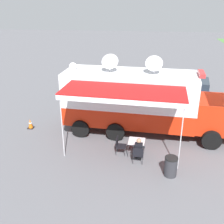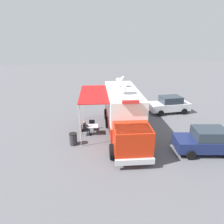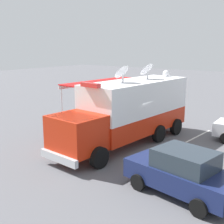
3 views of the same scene
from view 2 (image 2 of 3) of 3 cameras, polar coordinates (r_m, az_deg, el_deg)
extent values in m
plane|color=#5B5B60|center=(17.52, 2.85, -4.87)|extent=(100.00, 100.00, 0.00)
cube|color=silver|center=(20.13, 8.99, -1.70)|extent=(0.45, 4.80, 0.01)
cube|color=red|center=(17.07, 2.92, -1.37)|extent=(2.99, 7.35, 1.10)
cube|color=white|center=(16.61, 3.00, 3.13)|extent=(2.99, 7.35, 1.70)
cube|color=white|center=(16.88, 2.95, 0.37)|extent=(3.01, 7.38, 0.10)
cube|color=red|center=(12.77, 5.71, -7.71)|extent=(2.44, 2.25, 1.70)
cube|color=#28333D|center=(12.36, 5.95, -6.09)|extent=(2.25, 1.61, 0.70)
cube|color=silver|center=(12.27, 6.52, -13.88)|extent=(2.38, 0.36, 0.36)
cylinder|color=black|center=(13.66, 10.67, -10.55)|extent=(0.37, 1.02, 1.00)
cylinder|color=black|center=(13.25, -0.02, -11.20)|extent=(0.37, 1.02, 1.00)
cylinder|color=black|center=(18.01, 6.60, -2.54)|extent=(0.37, 1.02, 1.00)
cylinder|color=black|center=(17.70, -1.37, -2.82)|extent=(0.37, 1.02, 1.00)
cylinder|color=black|center=(19.82, 5.51, -0.35)|extent=(0.37, 1.02, 1.00)
cylinder|color=black|center=(19.54, -1.73, -0.57)|extent=(0.37, 1.02, 1.00)
cube|color=white|center=(16.37, 3.06, 6.15)|extent=(2.99, 7.35, 0.10)
cube|color=red|center=(12.80, 5.29, 2.91)|extent=(1.12, 0.36, 0.20)
cylinder|color=silver|center=(17.35, 2.59, 7.88)|extent=(0.10, 0.10, 0.45)
cone|color=silver|center=(17.25, 2.11, 9.19)|extent=(0.78, 0.95, 0.81)
cylinder|color=silver|center=(15.10, 3.72, 6.01)|extent=(0.10, 0.10, 0.45)
cone|color=silver|center=(14.98, 3.18, 7.51)|extent=(0.78, 0.95, 0.81)
sphere|color=white|center=(19.42, 1.79, 9.07)|extent=(0.44, 0.44, 0.44)
cube|color=red|center=(16.27, -5.22, 5.28)|extent=(2.59, 5.90, 0.06)
cube|color=white|center=(16.35, -8.93, 4.68)|extent=(0.48, 5.75, 0.24)
cylinder|color=silver|center=(14.27, -9.06, -3.98)|extent=(0.05, 0.05, 3.25)
cylinder|color=silver|center=(19.38, -8.01, 2.59)|extent=(0.05, 0.05, 3.25)
cube|color=silver|center=(16.42, -5.37, -3.97)|extent=(0.85, 0.85, 0.03)
cylinder|color=#333338|center=(16.24, -4.02, -5.64)|extent=(0.03, 0.03, 0.70)
cylinder|color=#333338|center=(16.25, -6.65, -5.71)|extent=(0.03, 0.03, 0.70)
cylinder|color=#333338|center=(16.91, -4.07, -4.56)|extent=(0.03, 0.03, 0.70)
cylinder|color=#333338|center=(16.92, -6.58, -4.63)|extent=(0.03, 0.03, 0.70)
cylinder|color=silver|center=(16.30, -5.99, -3.75)|extent=(0.07, 0.07, 0.20)
cylinder|color=white|center=(16.25, -6.00, -3.39)|extent=(0.04, 0.04, 0.02)
cube|color=black|center=(16.42, -7.76, -5.21)|extent=(0.51, 0.51, 0.04)
cube|color=black|center=(16.34, -8.57, -4.50)|extent=(0.07, 0.48, 0.44)
cylinder|color=#333338|center=(16.70, -6.94, -5.52)|extent=(0.02, 0.02, 0.42)
cylinder|color=#333338|center=(16.30, -6.98, -6.19)|extent=(0.02, 0.02, 0.42)
cylinder|color=#333338|center=(16.72, -8.45, -5.56)|extent=(0.02, 0.02, 0.42)
cylinder|color=#333338|center=(16.33, -8.53, -6.22)|extent=(0.02, 0.02, 0.42)
cube|color=black|center=(17.22, -5.73, -3.88)|extent=(0.51, 0.51, 0.04)
cube|color=black|center=(17.34, -5.75, -2.89)|extent=(0.48, 0.07, 0.44)
cylinder|color=#333338|center=(17.11, -4.97, -4.80)|extent=(0.02, 0.02, 0.42)
cylinder|color=#333338|center=(17.12, -6.45, -4.84)|extent=(0.02, 0.02, 0.42)
cylinder|color=#333338|center=(17.51, -4.97, -4.19)|extent=(0.02, 0.02, 0.42)
cylinder|color=#333338|center=(17.52, -6.42, -4.23)|extent=(0.02, 0.02, 0.42)
cube|color=black|center=(16.30, -7.81, -4.25)|extent=(0.26, 0.38, 0.56)
sphere|color=#A37556|center=(16.13, -7.88, -2.89)|extent=(0.22, 0.22, 0.22)
cylinder|color=black|center=(16.48, -7.36, -3.79)|extent=(0.43, 0.12, 0.34)
cylinder|color=black|center=(16.06, -7.42, -4.45)|extent=(0.43, 0.12, 0.34)
cylinder|color=#2D334C|center=(16.49, -7.12, -4.98)|extent=(0.39, 0.16, 0.13)
cylinder|color=#2D334C|center=(16.58, -6.46, -5.69)|extent=(0.11, 0.11, 0.42)
cube|color=black|center=(16.66, -6.23, -6.22)|extent=(0.25, 0.12, 0.07)
cylinder|color=#2D334C|center=(16.31, -7.14, -5.28)|extent=(0.39, 0.16, 0.13)
cylinder|color=#2D334C|center=(16.40, -6.48, -5.99)|extent=(0.11, 0.11, 0.42)
cube|color=black|center=(16.48, -6.24, -6.53)|extent=(0.25, 0.12, 0.07)
cylinder|color=#2D2D33|center=(15.15, -10.95, -7.65)|extent=(0.56, 0.56, 0.85)
cylinder|color=black|center=(14.95, -11.06, -6.10)|extent=(0.57, 0.57, 0.06)
cube|color=black|center=(22.80, -1.11, 1.21)|extent=(0.36, 0.36, 0.03)
cone|color=orange|center=(22.71, -1.11, 1.90)|extent=(0.26, 0.26, 0.55)
cylinder|color=white|center=(22.70, -1.11, 1.97)|extent=(0.17, 0.17, 0.06)
cube|color=navy|center=(15.23, 25.16, -8.02)|extent=(4.43, 2.44, 0.76)
cube|color=#28333D|center=(14.99, 26.08, -5.55)|extent=(2.33, 1.91, 0.68)
cylinder|color=black|center=(14.18, 21.52, -11.34)|extent=(0.67, 0.32, 0.64)
cylinder|color=black|center=(15.65, 19.26, -7.98)|extent=(0.67, 0.32, 0.64)
cylinder|color=black|center=(16.67, 27.83, -7.50)|extent=(0.67, 0.32, 0.64)
cube|color=silver|center=(22.02, 15.85, 1.62)|extent=(4.29, 2.03, 0.76)
cube|color=#28333D|center=(21.89, 16.38, 3.43)|extent=(2.19, 1.72, 0.68)
cylinder|color=black|center=(20.82, 13.69, -0.36)|extent=(0.65, 0.26, 0.64)
cylinder|color=black|center=(22.36, 11.75, 1.22)|extent=(0.65, 0.26, 0.64)
cylinder|color=black|center=(22.04, 19.82, 0.15)|extent=(0.65, 0.26, 0.64)
cylinder|color=black|center=(23.50, 17.60, 1.61)|extent=(0.65, 0.26, 0.64)
camera|label=1|loc=(18.29, -46.43, 13.63)|focal=42.73mm
camera|label=3|loc=(12.55, 73.72, -3.41)|focal=48.04mm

